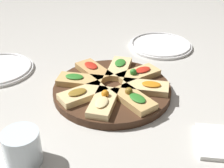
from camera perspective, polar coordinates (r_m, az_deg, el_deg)
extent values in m
plane|color=beige|center=(0.95, 0.00, -1.71)|extent=(3.00, 3.00, 0.00)
cylinder|color=#422819|center=(0.95, 0.00, -1.11)|extent=(0.36, 0.36, 0.02)
cube|color=tan|center=(0.96, -5.88, 0.60)|extent=(0.15, 0.09, 0.02)
ellipsoid|color=#2D7A28|center=(0.95, -6.91, 1.38)|extent=(0.06, 0.05, 0.01)
cube|color=#E5C689|center=(0.89, -5.35, -1.86)|extent=(0.15, 0.12, 0.02)
ellipsoid|color=olive|center=(0.88, -6.36, -1.48)|extent=(0.06, 0.06, 0.01)
cube|color=#E5C689|center=(0.85, -1.60, -3.40)|extent=(0.10, 0.15, 0.02)
ellipsoid|color=beige|center=(0.83, -1.92, -3.31)|extent=(0.05, 0.06, 0.01)
sphere|color=orange|center=(0.86, -1.26, -1.76)|extent=(0.02, 0.02, 0.02)
cube|color=tan|center=(0.87, 3.91, -2.77)|extent=(0.13, 0.15, 0.02)
ellipsoid|color=#2D7A28|center=(0.85, 4.68, -2.56)|extent=(0.06, 0.06, 0.01)
sphere|color=olive|center=(0.87, 3.09, -1.29)|extent=(0.02, 0.02, 0.02)
cube|color=#E5C689|center=(0.92, 6.09, -0.61)|extent=(0.15, 0.09, 0.02)
ellipsoid|color=orange|center=(0.92, 7.20, -0.02)|extent=(0.06, 0.05, 0.01)
cube|color=#DBB775|center=(0.99, 4.82, 1.69)|extent=(0.15, 0.12, 0.02)
ellipsoid|color=red|center=(0.99, 5.63, 2.62)|extent=(0.06, 0.06, 0.01)
sphere|color=#2D7A28|center=(0.97, 3.91, 2.19)|extent=(0.02, 0.02, 0.02)
cube|color=#E5C689|center=(1.02, 1.29, 2.85)|extent=(0.10, 0.15, 0.02)
ellipsoid|color=#2D7A28|center=(1.03, 1.50, 3.94)|extent=(0.05, 0.06, 0.01)
cube|color=tan|center=(1.01, -3.33, 2.41)|extent=(0.13, 0.15, 0.02)
ellipsoid|color=red|center=(1.01, -3.88, 3.43)|extent=(0.06, 0.06, 0.01)
cylinder|color=white|center=(1.26, 8.86, 6.97)|extent=(0.25, 0.25, 0.01)
torus|color=white|center=(1.26, 8.88, 7.26)|extent=(0.24, 0.24, 0.01)
cylinder|color=silver|center=(0.73, -16.10, -11.13)|extent=(0.08, 0.08, 0.08)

